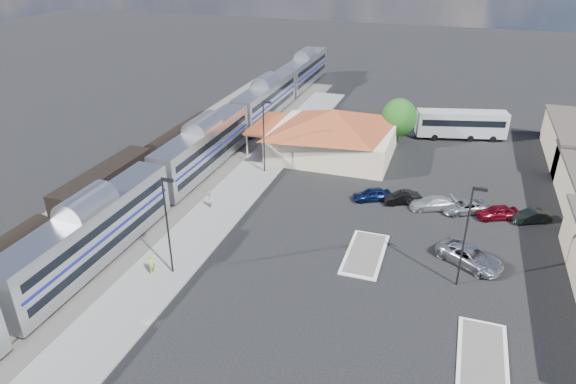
% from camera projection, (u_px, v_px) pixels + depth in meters
% --- Properties ---
extents(ground, '(280.00, 280.00, 0.00)m').
position_uv_depth(ground, '(316.00, 259.00, 45.73)').
color(ground, black).
rests_on(ground, ground).
extents(railbed, '(16.00, 100.00, 0.12)m').
position_uv_depth(railbed, '(158.00, 188.00, 58.44)').
color(railbed, '#4C4944').
rests_on(railbed, ground).
extents(platform, '(5.50, 92.00, 0.18)m').
position_uv_depth(platform, '(222.00, 207.00, 54.18)').
color(platform, gray).
rests_on(platform, ground).
extents(passenger_train, '(3.00, 104.00, 5.55)m').
position_uv_depth(passenger_train, '(204.00, 149.00, 61.54)').
color(passenger_train, silver).
rests_on(passenger_train, ground).
extents(freight_cars, '(2.80, 46.00, 4.00)m').
position_uv_depth(freight_cars, '(106.00, 188.00, 54.21)').
color(freight_cars, black).
rests_on(freight_cars, ground).
extents(station_depot, '(18.35, 12.24, 6.20)m').
position_uv_depth(station_depot, '(333.00, 132.00, 65.99)').
color(station_depot, beige).
rests_on(station_depot, ground).
extents(traffic_island_south, '(3.30, 7.50, 0.21)m').
position_uv_depth(traffic_island_south, '(365.00, 254.00, 46.25)').
color(traffic_island_south, silver).
rests_on(traffic_island_south, ground).
extents(traffic_island_north, '(3.30, 7.50, 0.21)m').
position_uv_depth(traffic_island_north, '(483.00, 356.00, 34.93)').
color(traffic_island_north, silver).
rests_on(traffic_island_north, ground).
extents(lamp_plat_s, '(1.08, 0.25, 9.00)m').
position_uv_depth(lamp_plat_s, '(168.00, 219.00, 41.34)').
color(lamp_plat_s, black).
rests_on(lamp_plat_s, ground).
extents(lamp_plat_n, '(1.08, 0.25, 9.00)m').
position_uv_depth(lamp_plat_n, '(264.00, 131.00, 60.01)').
color(lamp_plat_n, black).
rests_on(lamp_plat_n, ground).
extents(lamp_lot, '(1.08, 0.25, 9.00)m').
position_uv_depth(lamp_lot, '(468.00, 229.00, 39.92)').
color(lamp_lot, black).
rests_on(lamp_lot, ground).
extents(tree_depot, '(4.71, 4.71, 6.63)m').
position_uv_depth(tree_depot, '(399.00, 118.00, 68.54)').
color(tree_depot, '#382314').
rests_on(tree_depot, ground).
extents(suv, '(6.39, 5.39, 1.63)m').
position_uv_depth(suv, '(470.00, 256.00, 44.59)').
color(suv, '#A4A8AC').
rests_on(suv, ground).
extents(coach_bus, '(12.56, 5.54, 3.94)m').
position_uv_depth(coach_bus, '(461.00, 123.00, 71.96)').
color(coach_bus, silver).
rests_on(coach_bus, ground).
extents(person_a, '(0.55, 0.74, 1.87)m').
position_uv_depth(person_a, '(152.00, 264.00, 43.01)').
color(person_a, '#ADCB3F').
rests_on(person_a, platform).
extents(person_b, '(0.94, 1.05, 1.78)m').
position_uv_depth(person_b, '(209.00, 200.00, 53.66)').
color(person_b, silver).
rests_on(person_b, platform).
extents(parked_car_a, '(4.43, 3.30, 1.40)m').
position_uv_depth(parked_car_a, '(372.00, 194.00, 55.56)').
color(parked_car_a, '#0E1B46').
rests_on(parked_car_a, ground).
extents(parked_car_b, '(4.24, 3.06, 1.33)m').
position_uv_depth(parked_car_b, '(402.00, 198.00, 54.93)').
color(parked_car_b, black).
rests_on(parked_car_b, ground).
extents(parked_car_c, '(5.12, 3.58, 1.38)m').
position_uv_depth(parked_car_c, '(432.00, 203.00, 53.76)').
color(parked_car_c, silver).
rests_on(parked_car_c, ground).
extents(parked_car_d, '(5.22, 4.07, 1.32)m').
position_uv_depth(parked_car_d, '(464.00, 207.00, 53.12)').
color(parked_car_d, gray).
rests_on(parked_car_d, ground).
extents(parked_car_e, '(4.52, 3.18, 1.43)m').
position_uv_depth(parked_car_e, '(497.00, 212.00, 51.93)').
color(parked_car_e, maroon).
rests_on(parked_car_e, ground).
extents(parked_car_f, '(4.24, 2.97, 1.32)m').
position_uv_depth(parked_car_f, '(531.00, 216.00, 51.30)').
color(parked_car_f, black).
rests_on(parked_car_f, ground).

